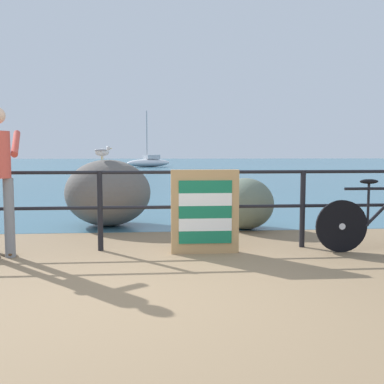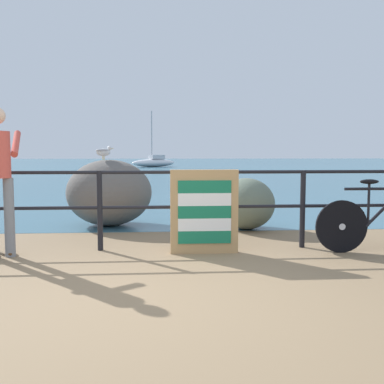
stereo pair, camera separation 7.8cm
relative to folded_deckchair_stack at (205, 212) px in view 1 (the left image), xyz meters
The scene contains 8 objects.
ground_plane 18.35m from the folded_deckchair_stack, 92.04° to the left, with size 120.00×120.00×0.10m, color #846B4C.
sea_surface 46.55m from the folded_deckchair_stack, 90.80° to the left, with size 120.00×90.00×0.01m, color #38667A.
promenade_railing 0.71m from the folded_deckchair_stack, 158.78° to the left, with size 9.30×0.07×1.02m.
folded_deckchair_stack is the anchor object (origin of this frame).
breakwater_boulder_main 2.66m from the folded_deckchair_stack, 122.22° to the left, with size 1.45×1.41×1.13m.
breakwater_boulder_right 1.93m from the folded_deckchair_stack, 63.54° to the left, with size 0.92×1.05×0.84m.
seagull 2.74m from the folded_deckchair_stack, 124.46° to the left, with size 0.31×0.25×0.23m.
sailboat 34.39m from the folded_deckchair_stack, 91.86° to the left, with size 4.36×3.57×4.90m.
Camera 1 is at (0.04, -3.80, 1.25)m, focal length 41.94 mm.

